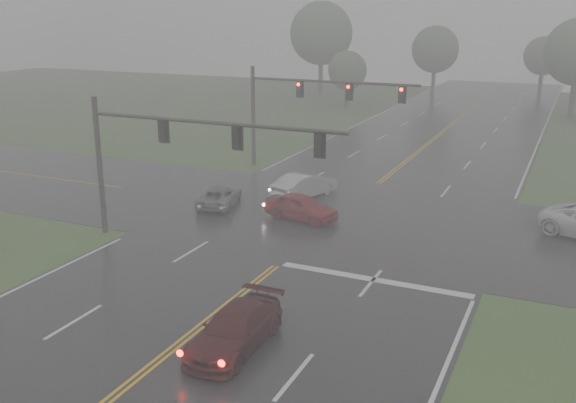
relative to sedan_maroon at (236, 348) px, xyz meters
The scene contains 13 objects.
main_road 13.30m from the sedan_maroon, 98.25° to the left, with size 18.00×160.00×0.02m, color black.
cross_street 15.28m from the sedan_maroon, 97.17° to the left, with size 120.00×14.00×0.02m, color black.
stop_bar 7.99m from the sedan_maroon, 71.09° to the left, with size 8.50×0.50×0.01m, color silver.
sedan_maroon is the anchor object (origin of this frame).
sedan_red 14.38m from the sedan_maroon, 104.34° to the left, with size 1.71×4.24×1.45m, color maroon.
sedan_silver 18.82m from the sedan_maroon, 105.93° to the left, with size 1.61×4.63×1.52m, color #9EA0A5.
car_grey 16.92m from the sedan_maroon, 122.16° to the left, with size 1.96×4.24×1.18m, color #585A5F.
signal_gantry_near 12.18m from the sedan_maroon, 135.58° to the left, with size 13.45×0.31×7.09m.
signal_gantry_far 26.56m from the sedan_maroon, 108.57° to the left, with size 12.46×0.37×7.33m.
tree_nw_a 57.95m from the sedan_maroon, 105.75° to the left, with size 4.57×4.57×6.71m.
tree_n_mid 73.37m from the sedan_maroon, 97.13° to the left, with size 6.34×6.34×9.32m.
tree_nw_b 71.04m from the sedan_maroon, 109.39° to the left, with size 8.52×8.52×12.51m.
tree_n_far 80.55m from the sedan_maroon, 86.91° to the left, with size 5.35×5.35×7.86m.
Camera 1 is at (11.74, -10.34, 11.13)m, focal length 40.00 mm.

